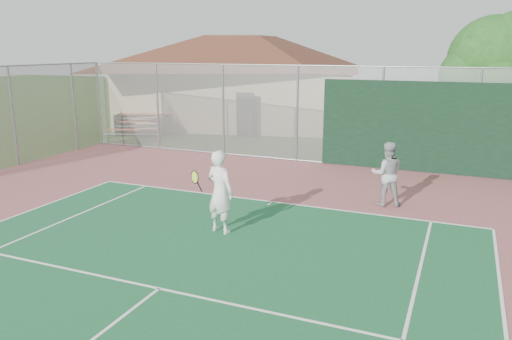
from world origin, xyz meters
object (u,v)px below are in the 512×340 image
at_px(bleachers, 140,124).
at_px(clubhouse, 242,71).
at_px(player_white_front, 220,192).
at_px(player_grey_back, 387,175).
at_px(tree, 496,64).

bearing_deg(bleachers, clubhouse, 42.43).
xyz_separation_m(bleachers, player_white_front, (9.60, -10.35, 0.44)).
bearing_deg(bleachers, player_grey_back, -46.73).
bearing_deg(player_grey_back, bleachers, -45.79).
xyz_separation_m(tree, player_grey_back, (-2.62, -7.40, -2.69)).
relative_size(player_white_front, player_grey_back, 1.11).
xyz_separation_m(clubhouse, player_white_front, (6.60, -15.75, -1.91)).
relative_size(bleachers, player_grey_back, 1.78).
height_order(player_white_front, player_grey_back, player_white_front).
relative_size(tree, player_white_front, 2.84).
bearing_deg(player_grey_back, player_white_front, 30.50).
xyz_separation_m(bleachers, player_grey_back, (12.75, -6.84, 0.34)).
distance_m(clubhouse, player_grey_back, 15.78).
relative_size(tree, player_grey_back, 3.16).
bearing_deg(bleachers, tree, -16.44).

